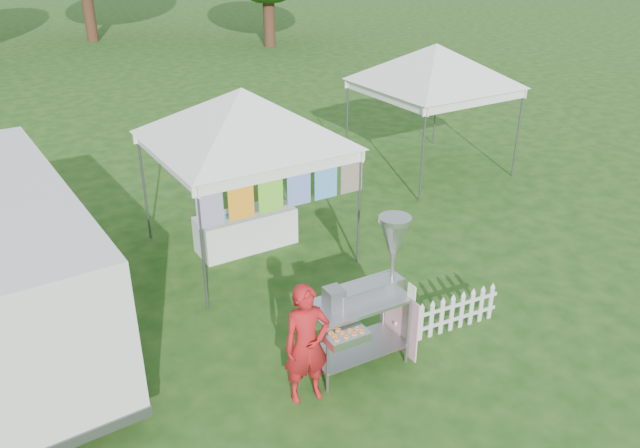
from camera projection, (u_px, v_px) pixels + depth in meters
ground at (358, 348)px, 8.82m from camera, size 120.00×120.00×0.00m
canopy_main at (242, 88)px, 10.20m from camera, size 4.24×4.24×3.45m
canopy_right at (437, 44)px, 13.94m from camera, size 4.24×4.24×3.45m
donut_cart at (373, 284)px, 8.07m from camera, size 1.52×0.98×2.07m
vendor at (307, 344)px, 7.58m from camera, size 0.65×0.49×1.61m
picket_fence at (447, 316)px, 9.05m from camera, size 1.79×0.20×0.56m
display_table at (246, 230)px, 11.44m from camera, size 1.80×0.70×0.69m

